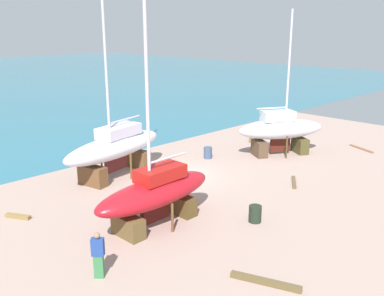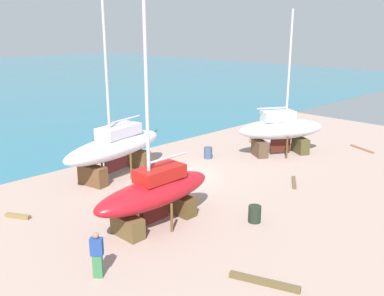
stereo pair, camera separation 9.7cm
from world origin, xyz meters
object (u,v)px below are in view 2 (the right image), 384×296
Objects in this scene: sailboat_large_starboard at (115,146)px; sailboat_small_center at (281,130)px; worker at (97,254)px; barrel_rust_near at (208,153)px; sailboat_mid_port at (155,192)px; barrel_rust_mid at (255,214)px.

sailboat_small_center is (10.73, -4.43, -0.03)m from sailboat_large_starboard.
barrel_rust_near is at bearing -14.66° from worker.
sailboat_mid_port is 1.04× the size of sailboat_small_center.
sailboat_small_center is 12.54× the size of barrel_rust_near.
sailboat_large_starboard reaches higher than sailboat_mid_port.
barrel_rust_mid is at bearing -51.71° from worker.
barrel_rust_near is at bearing 175.80° from sailboat_small_center.
worker reaches higher than barrel_rust_near.
barrel_rust_mid is (-9.93, -5.30, -1.40)m from sailboat_small_center.
sailboat_small_center is at bearing -29.47° from worker.
sailboat_mid_port reaches higher than barrel_rust_mid.
sailboat_large_starboard is at bearing 94.70° from barrel_rust_mid.
barrel_rust_near reaches higher than barrel_rust_mid.
sailboat_large_starboard is at bearing -172.25° from sailboat_small_center.
sailboat_small_center reaches higher than worker.
barrel_rust_mid is at bearing -124.54° from barrel_rust_near.
sailboat_large_starboard reaches higher than barrel_rust_near.
sailboat_small_center reaches higher than barrel_rust_near.
sailboat_small_center is 5.58× the size of worker.
worker is at bearing 170.99° from barrel_rust_mid.
sailboat_small_center is at bearing 28.08° from barrel_rust_mid.
sailboat_large_starboard is at bearing 9.02° from worker.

